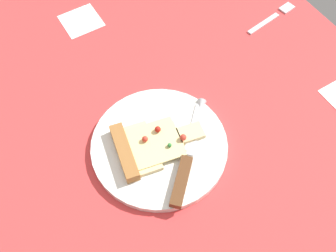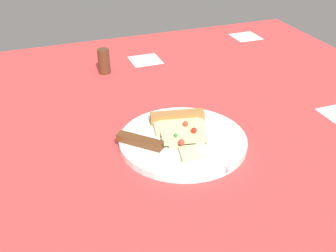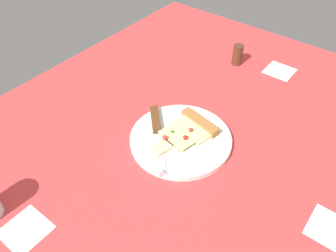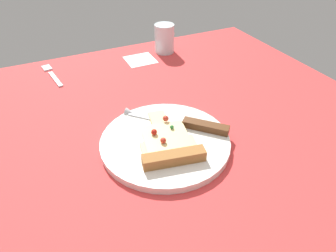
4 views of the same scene
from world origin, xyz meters
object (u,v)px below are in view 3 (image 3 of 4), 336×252
plate (181,139)px  pizza_slice (188,131)px  knife (157,131)px  pepper_shaker (238,55)px

plate → pizza_slice: size_ratio=1.45×
plate → knife: bearing=-157.2°
plate → pizza_slice: 3.00cm
pizza_slice → pepper_shaker: size_ratio=2.61×
plate → knife: (-6.01, -2.52, 1.36)cm
plate → pepper_shaker: pepper_shaker is taller
plate → pizza_slice: bearing=78.4°
pizza_slice → pepper_shaker: bearing=-67.8°
knife → pepper_shaker: pepper_shaker is taller
plate → knife: size_ratio=1.45×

